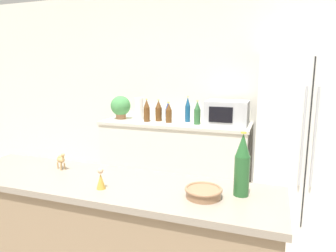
{
  "coord_description": "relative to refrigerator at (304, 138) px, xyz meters",
  "views": [
    {
      "loc": [
        0.8,
        -1.04,
        1.55
      ],
      "look_at": [
        -0.06,
        1.38,
        1.07
      ],
      "focal_mm": 32.0,
      "sensor_mm": 36.0,
      "label": 1
    }
  ],
  "objects": [
    {
      "name": "back_bottle_4",
      "position": [
        -1.16,
        0.01,
        0.21
      ],
      "size": [
        0.08,
        0.08,
        0.28
      ],
      "color": "#2D6033",
      "rests_on": "back_counter"
    },
    {
      "name": "back_bottle_1",
      "position": [
        -1.56,
        0.12,
        0.19
      ],
      "size": [
        0.06,
        0.06,
        0.24
      ],
      "color": "navy",
      "rests_on": "back_counter"
    },
    {
      "name": "camel_figurine",
      "position": [
        -1.57,
        -1.87,
        0.14
      ],
      "size": [
        0.09,
        0.07,
        0.11
      ],
      "color": "tan",
      "rests_on": "bar_counter"
    },
    {
      "name": "back_bottle_2",
      "position": [
        -1.79,
        -0.0,
        0.21
      ],
      "size": [
        0.08,
        0.08,
        0.28
      ],
      "color": "brown",
      "rests_on": "back_counter"
    },
    {
      "name": "back_bottle_3",
      "position": [
        -1.67,
        0.09,
        0.2
      ],
      "size": [
        0.08,
        0.08,
        0.27
      ],
      "color": "brown",
      "rests_on": "back_counter"
    },
    {
      "name": "back_bottle_5",
      "position": [
        -1.31,
        0.15,
        0.22
      ],
      "size": [
        0.06,
        0.06,
        0.31
      ],
      "color": "navy",
      "rests_on": "back_counter"
    },
    {
      "name": "microwave",
      "position": [
        -0.83,
        0.1,
        0.21
      ],
      "size": [
        0.48,
        0.37,
        0.28
      ],
      "color": "#B2B5BA",
      "rests_on": "back_counter"
    },
    {
      "name": "refrigerator",
      "position": [
        0.0,
        0.0,
        0.0
      ],
      "size": [
        0.95,
        0.76,
        1.7
      ],
      "color": "silver",
      "rests_on": "ground_plane"
    },
    {
      "name": "back_bottle_0",
      "position": [
        -1.51,
        0.02,
        0.19
      ],
      "size": [
        0.07,
        0.07,
        0.25
      ],
      "color": "brown",
      "rests_on": "back_counter"
    },
    {
      "name": "fruit_bowl",
      "position": [
        -0.62,
        -1.99,
        0.1
      ],
      "size": [
        0.19,
        0.19,
        0.05
      ],
      "color": "#8C6647",
      "rests_on": "bar_counter"
    },
    {
      "name": "paper_towel_roll",
      "position": [
        -1.96,
        0.12,
        0.21
      ],
      "size": [
        0.11,
        0.11,
        0.28
      ],
      "color": "white",
      "rests_on": "back_counter"
    },
    {
      "name": "wise_man_figurine_blue",
      "position": [
        -1.16,
        -2.06,
        0.12
      ],
      "size": [
        0.05,
        0.05,
        0.12
      ],
      "color": "#B28933",
      "rests_on": "bar_counter"
    },
    {
      "name": "potted_plant",
      "position": [
        -2.2,
        0.08,
        0.23
      ],
      "size": [
        0.26,
        0.26,
        0.3
      ],
      "color": "#9E6B47",
      "rests_on": "back_counter"
    },
    {
      "name": "back_counter",
      "position": [
        -1.46,
        0.09,
        -0.39
      ],
      "size": [
        1.83,
        0.63,
        0.92
      ],
      "color": "silver",
      "rests_on": "ground_plane"
    },
    {
      "name": "wine_bottle",
      "position": [
        -0.45,
        -1.9,
        0.23
      ],
      "size": [
        0.08,
        0.08,
        0.33
      ],
      "color": "#235628",
      "rests_on": "bar_counter"
    },
    {
      "name": "wall_back",
      "position": [
        -1.12,
        0.42,
        0.42
      ],
      "size": [
        8.0,
        0.06,
        2.55
      ],
      "color": "silver",
      "rests_on": "ground_plane"
    }
  ]
}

